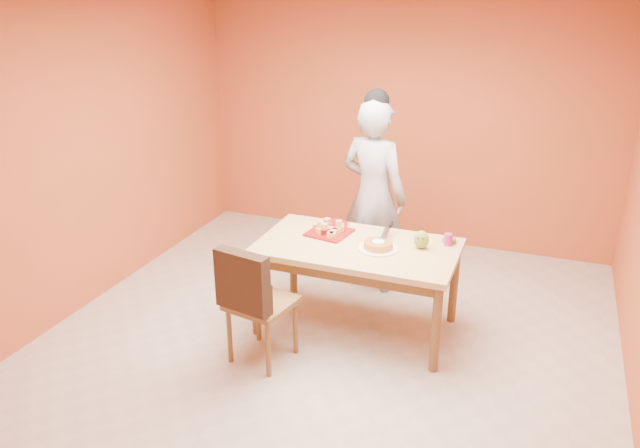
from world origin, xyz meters
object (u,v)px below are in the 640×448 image
at_px(dining_table, 357,256).
at_px(red_dinner_plate, 335,224).
at_px(pastry_platter, 329,232).
at_px(sponge_cake, 378,245).
at_px(dining_chair, 260,301).
at_px(checker_tin, 449,240).
at_px(egg_ornament, 421,240).
at_px(magenta_glass, 448,240).
at_px(person, 374,196).

distance_m(dining_table, red_dinner_plate, 0.48).
height_order(pastry_platter, sponge_cake, sponge_cake).
relative_size(dining_chair, checker_tin, 8.70).
relative_size(red_dinner_plate, egg_ornament, 1.49).
bearing_deg(magenta_glass, dining_table, -159.28).
height_order(sponge_cake, magenta_glass, magenta_glass).
bearing_deg(red_dinner_plate, checker_tin, -1.80).
xyz_separation_m(magenta_glass, checker_tin, (0.00, 0.06, -0.03)).
bearing_deg(egg_ornament, red_dinner_plate, 145.53).
height_order(person, egg_ornament, person).
bearing_deg(pastry_platter, red_dinner_plate, 95.70).
relative_size(egg_ornament, checker_tin, 1.33).
distance_m(pastry_platter, egg_ornament, 0.79).
xyz_separation_m(person, magenta_glass, (0.79, -0.55, -0.09)).
height_order(dining_chair, sponge_cake, dining_chair).
relative_size(dining_table, red_dinner_plate, 7.17).
distance_m(egg_ornament, magenta_glass, 0.24).
xyz_separation_m(dining_table, checker_tin, (0.68, 0.32, 0.11)).
height_order(dining_table, sponge_cake, sponge_cake).
bearing_deg(dining_table, pastry_platter, 154.32).
relative_size(dining_table, sponge_cake, 6.94).
height_order(red_dinner_plate, sponge_cake, sponge_cake).
bearing_deg(red_dinner_plate, dining_table, -47.91).
bearing_deg(dining_chair, sponge_cake, 54.58).
bearing_deg(pastry_platter, checker_tin, 10.27).
bearing_deg(dining_chair, checker_tin, 50.84).
xyz_separation_m(dining_chair, magenta_glass, (1.21, 0.97, 0.30)).
xyz_separation_m(person, red_dinner_plate, (-0.21, -0.46, -0.13)).
height_order(red_dinner_plate, egg_ornament, egg_ornament).
bearing_deg(person, dining_chair, 89.97).
bearing_deg(egg_ornament, person, 112.52).
height_order(egg_ornament, magenta_glass, egg_ornament).
xyz_separation_m(dining_chair, pastry_platter, (0.24, 0.85, 0.26)).
xyz_separation_m(dining_chair, sponge_cake, (0.71, 0.69, 0.29)).
relative_size(pastry_platter, sponge_cake, 1.42).
distance_m(dining_chair, person, 1.63).
relative_size(red_dinner_plate, checker_tin, 1.98).
relative_size(pastry_platter, red_dinner_plate, 1.47).
xyz_separation_m(dining_table, sponge_cake, (0.18, -0.02, 0.13)).
relative_size(pastry_platter, egg_ornament, 2.18).
height_order(dining_chair, red_dinner_plate, dining_chair).
bearing_deg(dining_chair, person, 84.92).
relative_size(person, red_dinner_plate, 8.06).
bearing_deg(pastry_platter, egg_ornament, -1.94).
distance_m(dining_table, magenta_glass, 0.74).
xyz_separation_m(sponge_cake, egg_ornament, (0.31, 0.14, 0.04)).
height_order(red_dinner_plate, magenta_glass, magenta_glass).
xyz_separation_m(person, egg_ornament, (0.60, -0.69, -0.06)).
distance_m(egg_ornament, checker_tin, 0.28).
xyz_separation_m(dining_table, magenta_glass, (0.68, 0.26, 0.14)).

